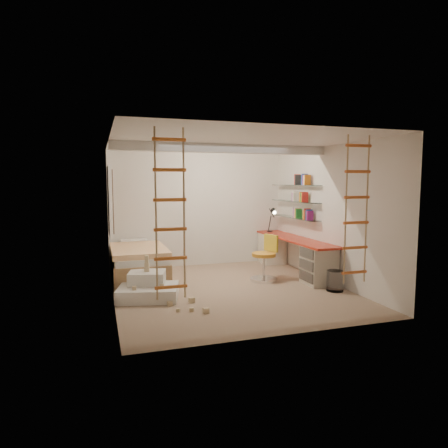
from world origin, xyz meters
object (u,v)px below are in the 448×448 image
object	(u,v)px
desk	(293,254)
swivel_chair	(265,264)
bed	(138,263)
play_platform	(148,288)

from	to	relation	value
desk	swivel_chair	bearing A→B (deg)	-151.40
swivel_chair	bed	bearing A→B (deg)	160.48
bed	swivel_chair	size ratio (longest dim) A/B	2.24
desk	bed	distance (m)	3.22
play_platform	swivel_chair	bearing A→B (deg)	12.17
swivel_chair	play_platform	distance (m)	2.37
bed	play_platform	xyz separation A→B (m)	(0.03, -1.33, -0.16)
bed	swivel_chair	bearing A→B (deg)	-19.52
swivel_chair	play_platform	size ratio (longest dim) A/B	0.80
bed	swivel_chair	xyz separation A→B (m)	(2.34, -0.83, 0.00)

